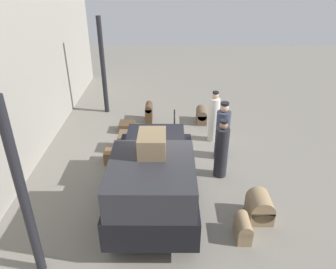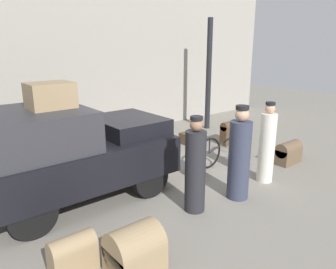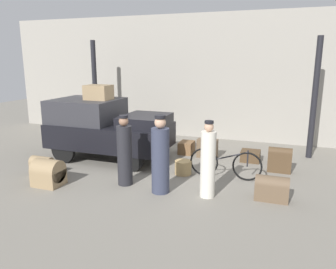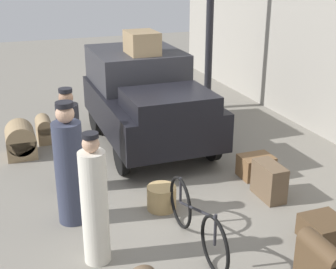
{
  "view_description": "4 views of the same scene",
  "coord_description": "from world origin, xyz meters",
  "px_view_note": "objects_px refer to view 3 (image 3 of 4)",
  "views": [
    {
      "loc": [
        -7.81,
        0.16,
        5.25
      ],
      "look_at": [
        0.2,
        0.2,
        0.95
      ],
      "focal_mm": 35.0,
      "sensor_mm": 36.0,
      "label": 1
    },
    {
      "loc": [
        -3.98,
        -4.91,
        2.82
      ],
      "look_at": [
        0.2,
        0.2,
        0.95
      ],
      "focal_mm": 35.0,
      "sensor_mm": 36.0,
      "label": 2
    },
    {
      "loc": [
        3.08,
        -7.8,
        2.94
      ],
      "look_at": [
        0.2,
        0.2,
        0.95
      ],
      "focal_mm": 35.0,
      "sensor_mm": 36.0,
      "label": 3
    },
    {
      "loc": [
        6.47,
        -2.13,
        3.52
      ],
      "look_at": [
        0.2,
        0.2,
        0.95
      ],
      "focal_mm": 50.0,
      "sensor_mm": 36.0,
      "label": 4
    }
  ],
  "objects_px": {
    "porter_lifting_near_truck": "(160,158)",
    "conductor_in_dark_uniform": "(208,162)",
    "bicycle": "(225,164)",
    "porter_with_bicycle": "(125,153)",
    "suitcase_small_leather": "(187,148)",
    "trunk_large_brown": "(250,156)",
    "suitcase_black_upright": "(42,166)",
    "wicker_basket": "(183,167)",
    "suitcase_tan_flat": "(207,148)",
    "trunk_barrel_dark": "(280,159)",
    "trunk_on_truck_roof": "(98,92)",
    "truck": "(106,127)",
    "trunk_umber_medium": "(48,173)",
    "trunk_wicker_pale": "(272,188)"
  },
  "relations": [
    {
      "from": "wicker_basket",
      "to": "suitcase_small_leather",
      "type": "relative_size",
      "value": 0.79
    },
    {
      "from": "suitcase_tan_flat",
      "to": "bicycle",
      "type": "bearing_deg",
      "value": -62.56
    },
    {
      "from": "wicker_basket",
      "to": "conductor_in_dark_uniform",
      "type": "distance_m",
      "value": 1.59
    },
    {
      "from": "porter_with_bicycle",
      "to": "trunk_large_brown",
      "type": "bearing_deg",
      "value": 47.48
    },
    {
      "from": "trunk_large_brown",
      "to": "porter_with_bicycle",
      "type": "bearing_deg",
      "value": -132.52
    },
    {
      "from": "suitcase_black_upright",
      "to": "suitcase_tan_flat",
      "type": "bearing_deg",
      "value": 39.33
    },
    {
      "from": "wicker_basket",
      "to": "porter_lifting_near_truck",
      "type": "height_order",
      "value": "porter_lifting_near_truck"
    },
    {
      "from": "conductor_in_dark_uniform",
      "to": "suitcase_black_upright",
      "type": "bearing_deg",
      "value": -178.07
    },
    {
      "from": "porter_with_bicycle",
      "to": "trunk_wicker_pale",
      "type": "height_order",
      "value": "porter_with_bicycle"
    },
    {
      "from": "bicycle",
      "to": "suitcase_small_leather",
      "type": "distance_m",
      "value": 2.35
    },
    {
      "from": "truck",
      "to": "suitcase_small_leather",
      "type": "relative_size",
      "value": 6.31
    },
    {
      "from": "wicker_basket",
      "to": "suitcase_small_leather",
      "type": "xyz_separation_m",
      "value": [
        -0.46,
        1.86,
        0.01
      ]
    },
    {
      "from": "conductor_in_dark_uniform",
      "to": "suitcase_small_leather",
      "type": "distance_m",
      "value": 3.37
    },
    {
      "from": "truck",
      "to": "suitcase_tan_flat",
      "type": "distance_m",
      "value": 3.11
    },
    {
      "from": "porter_lifting_near_truck",
      "to": "conductor_in_dark_uniform",
      "type": "xyz_separation_m",
      "value": [
        1.04,
        0.12,
        -0.02
      ]
    },
    {
      "from": "truck",
      "to": "bicycle",
      "type": "relative_size",
      "value": 1.92
    },
    {
      "from": "trunk_barrel_dark",
      "to": "trunk_on_truck_roof",
      "type": "height_order",
      "value": "trunk_on_truck_roof"
    },
    {
      "from": "suitcase_black_upright",
      "to": "wicker_basket",
      "type": "bearing_deg",
      "value": 21.09
    },
    {
      "from": "trunk_umber_medium",
      "to": "trunk_wicker_pale",
      "type": "relative_size",
      "value": 0.95
    },
    {
      "from": "trunk_large_brown",
      "to": "trunk_wicker_pale",
      "type": "distance_m",
      "value": 2.72
    },
    {
      "from": "bicycle",
      "to": "conductor_in_dark_uniform",
      "type": "relative_size",
      "value": 1.08
    },
    {
      "from": "suitcase_tan_flat",
      "to": "conductor_in_dark_uniform",
      "type": "bearing_deg",
      "value": -76.87
    },
    {
      "from": "bicycle",
      "to": "trunk_barrel_dark",
      "type": "relative_size",
      "value": 2.69
    },
    {
      "from": "wicker_basket",
      "to": "trunk_on_truck_roof",
      "type": "height_order",
      "value": "trunk_on_truck_roof"
    },
    {
      "from": "wicker_basket",
      "to": "trunk_on_truck_roof",
      "type": "bearing_deg",
      "value": 167.75
    },
    {
      "from": "suitcase_tan_flat",
      "to": "trunk_barrel_dark",
      "type": "bearing_deg",
      "value": -17.52
    },
    {
      "from": "suitcase_black_upright",
      "to": "truck",
      "type": "bearing_deg",
      "value": 67.74
    },
    {
      "from": "suitcase_tan_flat",
      "to": "trunk_barrel_dark",
      "type": "xyz_separation_m",
      "value": [
        2.09,
        -0.66,
        0.08
      ]
    },
    {
      "from": "porter_lifting_near_truck",
      "to": "trunk_barrel_dark",
      "type": "distance_m",
      "value": 3.4
    },
    {
      "from": "trunk_large_brown",
      "to": "suitcase_black_upright",
      "type": "bearing_deg",
      "value": -148.29
    },
    {
      "from": "trunk_barrel_dark",
      "to": "trunk_on_truck_roof",
      "type": "bearing_deg",
      "value": -175.54
    },
    {
      "from": "porter_with_bicycle",
      "to": "trunk_large_brown",
      "type": "xyz_separation_m",
      "value": [
        2.62,
        2.85,
        -0.61
      ]
    },
    {
      "from": "conductor_in_dark_uniform",
      "to": "trunk_large_brown",
      "type": "bearing_deg",
      "value": 77.94
    },
    {
      "from": "truck",
      "to": "porter_lifting_near_truck",
      "type": "distance_m",
      "value": 3.11
    },
    {
      "from": "conductor_in_dark_uniform",
      "to": "trunk_large_brown",
      "type": "height_order",
      "value": "conductor_in_dark_uniform"
    },
    {
      "from": "trunk_large_brown",
      "to": "suitcase_black_upright",
      "type": "distance_m",
      "value": 5.76
    },
    {
      "from": "wicker_basket",
      "to": "suitcase_small_leather",
      "type": "distance_m",
      "value": 1.92
    },
    {
      "from": "trunk_umber_medium",
      "to": "suitcase_black_upright",
      "type": "distance_m",
      "value": 0.78
    },
    {
      "from": "conductor_in_dark_uniform",
      "to": "trunk_wicker_pale",
      "type": "bearing_deg",
      "value": 11.08
    },
    {
      "from": "trunk_wicker_pale",
      "to": "suitcase_small_leather",
      "type": "distance_m",
      "value": 3.86
    },
    {
      "from": "truck",
      "to": "trunk_large_brown",
      "type": "height_order",
      "value": "truck"
    },
    {
      "from": "bicycle",
      "to": "porter_with_bicycle",
      "type": "bearing_deg",
      "value": -150.7
    },
    {
      "from": "porter_with_bicycle",
      "to": "trunk_umber_medium",
      "type": "height_order",
      "value": "porter_with_bicycle"
    },
    {
      "from": "porter_lifting_near_truck",
      "to": "trunk_barrel_dark",
      "type": "height_order",
      "value": "porter_lifting_near_truck"
    },
    {
      "from": "trunk_umber_medium",
      "to": "trunk_wicker_pale",
      "type": "distance_m",
      "value": 5.09
    },
    {
      "from": "truck",
      "to": "trunk_on_truck_roof",
      "type": "xyz_separation_m",
      "value": [
        -0.2,
        0.0,
        1.01
      ]
    },
    {
      "from": "trunk_large_brown",
      "to": "suitcase_tan_flat",
      "type": "bearing_deg",
      "value": -177.4
    },
    {
      "from": "conductor_in_dark_uniform",
      "to": "suitcase_black_upright",
      "type": "xyz_separation_m",
      "value": [
        -4.29,
        -0.14,
        -0.52
      ]
    },
    {
      "from": "bicycle",
      "to": "porter_with_bicycle",
      "type": "relative_size",
      "value": 1.08
    },
    {
      "from": "trunk_large_brown",
      "to": "trunk_barrel_dark",
      "type": "xyz_separation_m",
      "value": [
        0.82,
        -0.72,
        0.2
      ]
    }
  ]
}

